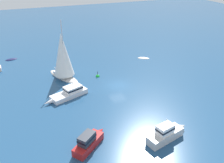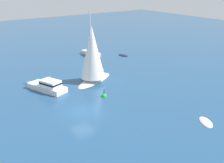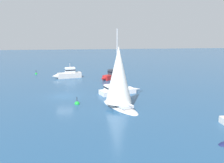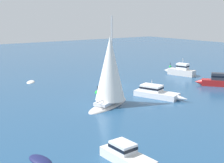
% 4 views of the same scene
% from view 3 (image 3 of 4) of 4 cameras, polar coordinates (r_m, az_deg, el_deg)
% --- Properties ---
extents(ground_plane, '(160.00, 160.00, 0.00)m').
position_cam_3_polar(ground_plane, '(42.99, -10.09, -3.06)').
color(ground_plane, navy).
extents(motor_cruiser, '(3.97, 7.26, 2.25)m').
position_cam_3_polar(motor_cruiser, '(43.59, 1.12, -1.80)').
color(motor_cruiser, white).
rests_on(motor_cruiser, ground).
extents(cabin_cruiser, '(2.75, 6.17, 3.10)m').
position_cam_3_polar(cabin_cruiser, '(57.17, -9.30, 1.58)').
color(cabin_cruiser, silver).
rests_on(cabin_cruiser, ground).
extents(yacht, '(8.16, 5.40, 10.87)m').
position_cam_3_polar(yacht, '(36.01, 1.46, 0.56)').
color(yacht, silver).
rests_on(yacht, ground).
extents(motor_cruiser_1, '(4.29, 4.91, 2.00)m').
position_cam_3_polar(motor_cruiser_1, '(55.26, -0.03, 1.34)').
color(motor_cruiser_1, '#B21E1E').
rests_on(motor_cruiser_1, ground).
extents(channel_buoy, '(0.75, 0.75, 1.39)m').
position_cam_3_polar(channel_buoy, '(38.55, -7.41, -4.73)').
color(channel_buoy, green).
rests_on(channel_buoy, ground).
extents(mooring_buoy, '(0.54, 0.54, 1.13)m').
position_cam_3_polar(mooring_buoy, '(63.35, -15.76, 1.56)').
color(mooring_buoy, green).
rests_on(mooring_buoy, ground).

